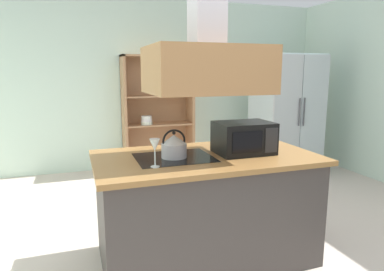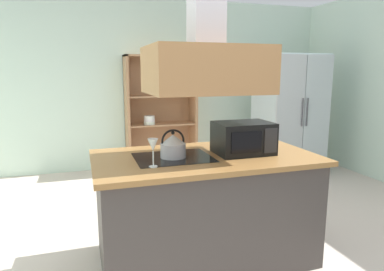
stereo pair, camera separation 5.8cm
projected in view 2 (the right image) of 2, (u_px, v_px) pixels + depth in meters
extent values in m
plane|color=beige|center=(221.00, 248.00, 3.12)|extent=(7.80, 7.80, 0.00)
cube|color=silver|center=(152.00, 85.00, 5.68)|extent=(6.00, 0.12, 2.70)
cube|color=#3D3735|center=(205.00, 209.00, 2.90)|extent=(1.71, 0.92, 0.86)
cube|color=olive|center=(205.00, 158.00, 2.82)|extent=(1.79, 1.00, 0.04)
cube|color=black|center=(173.00, 157.00, 2.74)|extent=(0.60, 0.48, 0.00)
cube|color=#AA7647|center=(206.00, 70.00, 2.69)|extent=(0.90, 0.70, 0.36)
cube|color=#B1C3C9|center=(288.00, 115.00, 5.28)|extent=(0.90, 0.72, 1.82)
cube|color=#B3B8BD|center=(290.00, 119.00, 4.86)|extent=(0.44, 0.03, 1.78)
cube|color=#B2BEC3|center=(317.00, 118.00, 5.00)|extent=(0.44, 0.03, 1.78)
cylinder|color=#4C4C51|center=(303.00, 112.00, 4.87)|extent=(0.02, 0.02, 0.40)
cylinder|color=#4C4C51|center=(307.00, 112.00, 4.90)|extent=(0.02, 0.02, 0.40)
cube|color=#AE7B53|center=(127.00, 114.00, 5.38)|extent=(0.04, 0.40, 1.81)
cube|color=#AE7B53|center=(193.00, 112.00, 5.71)|extent=(0.04, 0.40, 1.81)
cube|color=#AE7B53|center=(160.00, 56.00, 5.38)|extent=(1.12, 0.40, 0.03)
cube|color=#AE7B53|center=(162.00, 165.00, 5.71)|extent=(1.12, 0.40, 0.08)
cube|color=#AE7B53|center=(159.00, 112.00, 5.72)|extent=(1.12, 0.02, 1.81)
cube|color=#AE7B53|center=(161.00, 124.00, 5.58)|extent=(1.04, 0.36, 0.02)
cube|color=#AE7B53|center=(161.00, 96.00, 5.50)|extent=(1.04, 0.36, 0.02)
cylinder|color=white|center=(150.00, 123.00, 5.47)|extent=(0.18, 0.18, 0.05)
cylinder|color=white|center=(149.00, 120.00, 5.46)|extent=(0.17, 0.17, 0.05)
cylinder|color=white|center=(149.00, 117.00, 5.45)|extent=(0.16, 0.16, 0.05)
cylinder|color=silver|center=(170.00, 91.00, 5.48)|extent=(0.01, 0.01, 0.12)
cone|color=silver|center=(170.00, 85.00, 5.47)|extent=(0.07, 0.07, 0.08)
cylinder|color=silver|center=(180.00, 91.00, 5.54)|extent=(0.01, 0.01, 0.12)
cone|color=silver|center=(180.00, 85.00, 5.52)|extent=(0.07, 0.07, 0.08)
cylinder|color=#B6B1B7|center=(173.00, 150.00, 2.72)|extent=(0.20, 0.20, 0.11)
cone|color=silver|center=(173.00, 139.00, 2.71)|extent=(0.19, 0.19, 0.07)
sphere|color=black|center=(173.00, 133.00, 2.70)|extent=(0.03, 0.03, 0.03)
torus|color=black|center=(173.00, 141.00, 2.71)|extent=(0.19, 0.02, 0.19)
cube|color=white|center=(246.00, 142.00, 3.28)|extent=(0.37, 0.28, 0.02)
cube|color=black|center=(243.00, 138.00, 2.86)|extent=(0.46, 0.34, 0.26)
cube|color=black|center=(247.00, 142.00, 2.68)|extent=(0.26, 0.01, 0.17)
cube|color=#262628|center=(271.00, 141.00, 2.75)|extent=(0.11, 0.01, 0.20)
cylinder|color=silver|center=(153.00, 167.00, 2.47)|extent=(0.06, 0.06, 0.01)
cylinder|color=silver|center=(153.00, 159.00, 2.46)|extent=(0.01, 0.01, 0.11)
cone|color=silver|center=(153.00, 145.00, 2.44)|extent=(0.08, 0.08, 0.09)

